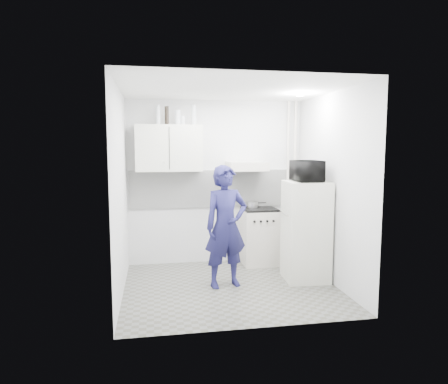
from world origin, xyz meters
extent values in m
plane|color=#5F605D|center=(0.00, 0.00, 0.00)|extent=(2.80, 2.80, 0.00)
plane|color=white|center=(0.00, 0.00, 2.60)|extent=(2.80, 2.80, 0.00)
plane|color=silver|center=(0.00, 1.25, 1.30)|extent=(2.80, 0.00, 2.80)
plane|color=silver|center=(-1.40, 0.00, 1.30)|extent=(0.00, 2.60, 2.60)
plane|color=silver|center=(1.40, 0.00, 1.30)|extent=(0.00, 2.60, 2.60)
imported|color=#1B1A4A|center=(-0.05, 0.06, 0.82)|extent=(0.66, 0.51, 1.63)
cube|color=beige|center=(0.66, 1.00, 0.43)|extent=(0.54, 0.54, 0.87)
cube|color=silver|center=(1.10, 0.13, 0.70)|extent=(0.61, 0.61, 1.39)
cube|color=black|center=(0.66, 1.00, 0.89)|extent=(0.52, 0.52, 0.03)
cylinder|color=silver|center=(0.57, 1.07, 0.95)|extent=(0.17, 0.17, 0.09)
imported|color=black|center=(1.10, 0.13, 1.54)|extent=(0.53, 0.37, 0.29)
cylinder|color=#B2B7BC|center=(-0.91, 1.07, 2.35)|extent=(0.07, 0.07, 0.29)
cylinder|color=black|center=(-0.77, 1.07, 2.34)|extent=(0.06, 0.06, 0.28)
cylinder|color=#B2B7BC|center=(-0.61, 1.07, 2.31)|extent=(0.09, 0.09, 0.22)
cylinder|color=#B2B7BC|center=(-0.54, 1.07, 2.27)|extent=(0.07, 0.07, 0.14)
cylinder|color=#B2B7BC|center=(-0.37, 1.07, 2.35)|extent=(0.08, 0.08, 0.30)
cube|color=silver|center=(-0.75, 1.07, 1.85)|extent=(1.00, 0.35, 0.70)
cube|color=beige|center=(0.45, 1.00, 1.57)|extent=(0.60, 0.50, 0.14)
cube|color=white|center=(0.00, 1.24, 1.20)|extent=(2.74, 0.03, 0.60)
cylinder|color=beige|center=(1.30, 1.17, 1.30)|extent=(0.05, 0.05, 2.60)
cylinder|color=beige|center=(1.18, 1.17, 1.30)|extent=(0.04, 0.04, 2.60)
cylinder|color=white|center=(1.00, 0.20, 2.57)|extent=(0.10, 0.10, 0.02)
camera|label=1|loc=(-0.98, -5.08, 1.86)|focal=32.00mm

